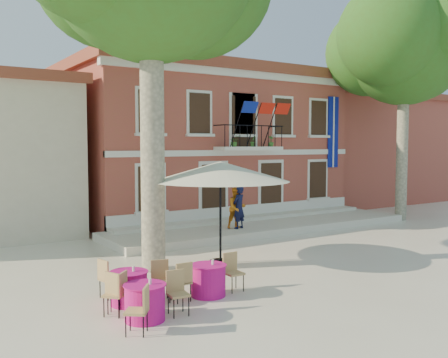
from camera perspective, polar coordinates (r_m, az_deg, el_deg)
ground at (r=17.11m, az=8.39°, el=-8.48°), size 90.00×90.00×0.00m
main_building at (r=26.02m, az=-2.88°, el=4.21°), size 13.50×9.59×7.50m
neighbor_east at (r=34.38m, az=13.82°, el=3.11°), size 9.40×9.40×6.40m
terrace at (r=21.67m, az=4.64°, el=-5.40°), size 14.00×3.40×0.30m
plane_tree_east at (r=26.02m, az=19.95°, el=14.16°), size 5.76×5.76×11.31m
patio_umbrella at (r=15.29m, az=-0.41°, el=0.85°), size 4.25×4.25×3.16m
pedestrian_navy at (r=20.02m, az=1.70°, el=-3.25°), size 0.73×0.61×1.71m
pedestrian_orange at (r=20.09m, az=1.45°, el=-3.31°), size 0.85×0.69×1.66m
cafe_table_0 at (r=10.83m, az=-9.03°, el=-13.54°), size 1.72×1.86×0.95m
cafe_table_1 at (r=12.35m, az=-1.81°, el=-11.33°), size 1.93×0.90×0.95m
cafe_table_2 at (r=11.92m, az=-10.83°, el=-11.92°), size 1.82×1.80×0.95m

